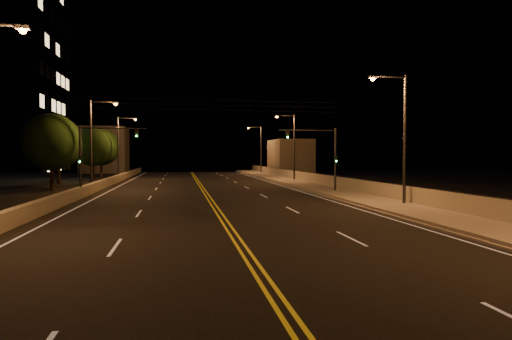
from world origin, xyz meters
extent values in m
cube|color=black|center=(0.00, 20.00, 0.01)|extent=(18.00, 120.00, 0.02)
cube|color=gray|center=(10.80, 20.00, 0.15)|extent=(3.60, 120.00, 0.30)
cube|color=gray|center=(8.93, 20.00, 0.07)|extent=(0.14, 120.00, 0.15)
cube|color=gray|center=(12.45, 20.00, 0.80)|extent=(0.30, 120.00, 1.00)
cube|color=gray|center=(-9.84, 20.00, 0.43)|extent=(0.45, 120.00, 0.86)
cube|color=slate|center=(16.50, 66.02, 2.99)|extent=(6.00, 10.00, 5.98)
cube|color=slate|center=(-16.00, 78.07, 4.27)|extent=(8.00, 8.00, 8.53)
cylinder|color=black|center=(12.45, 20.00, 1.33)|extent=(0.06, 120.00, 0.06)
cube|color=silver|center=(-8.60, 20.00, 0.02)|extent=(0.12, 116.00, 0.00)
cube|color=silver|center=(8.60, 20.00, 0.02)|extent=(0.12, 116.00, 0.00)
cube|color=gold|center=(-0.15, 20.00, 0.02)|extent=(0.12, 116.00, 0.00)
cube|color=gold|center=(0.15, 20.00, 0.02)|extent=(0.12, 116.00, 0.00)
cube|color=silver|center=(-4.50, 10.50, 0.02)|extent=(0.12, 3.00, 0.00)
cube|color=silver|center=(-4.50, 19.50, 0.02)|extent=(0.12, 3.00, 0.00)
cube|color=silver|center=(-4.50, 28.50, 0.02)|extent=(0.12, 3.00, 0.00)
cube|color=silver|center=(-4.50, 37.50, 0.02)|extent=(0.12, 3.00, 0.00)
cube|color=silver|center=(-4.50, 46.50, 0.02)|extent=(0.12, 3.00, 0.00)
cube|color=silver|center=(-4.50, 55.50, 0.02)|extent=(0.12, 3.00, 0.00)
cube|color=silver|center=(-4.50, 64.50, 0.02)|extent=(0.12, 3.00, 0.00)
cube|color=silver|center=(-4.50, 73.50, 0.02)|extent=(0.12, 3.00, 0.00)
cube|color=silver|center=(4.50, 10.50, 0.02)|extent=(0.12, 3.00, 0.00)
cube|color=silver|center=(4.50, 19.50, 0.02)|extent=(0.12, 3.00, 0.00)
cube|color=silver|center=(4.50, 28.50, 0.02)|extent=(0.12, 3.00, 0.00)
cube|color=silver|center=(4.50, 37.50, 0.02)|extent=(0.12, 3.00, 0.00)
cube|color=silver|center=(4.50, 46.50, 0.02)|extent=(0.12, 3.00, 0.00)
cube|color=silver|center=(4.50, 55.50, 0.02)|extent=(0.12, 3.00, 0.00)
cube|color=silver|center=(4.50, 64.50, 0.02)|extent=(0.12, 3.00, 0.00)
cube|color=silver|center=(4.50, 73.50, 0.02)|extent=(0.12, 3.00, 0.00)
cylinder|color=#2D2D33|center=(11.80, 19.47, 4.19)|extent=(0.20, 0.20, 8.37)
cylinder|color=#2D2D33|center=(10.70, 19.47, 8.22)|extent=(2.20, 0.12, 0.12)
cube|color=#2D2D33|center=(9.60, 19.47, 8.15)|extent=(0.50, 0.25, 0.14)
sphere|color=#FF9E2D|center=(9.60, 19.47, 8.05)|extent=(0.28, 0.28, 0.28)
cylinder|color=#2D2D33|center=(11.80, 45.96, 4.19)|extent=(0.20, 0.20, 8.37)
cylinder|color=#2D2D33|center=(10.70, 45.96, 8.22)|extent=(2.20, 0.12, 0.12)
cube|color=#2D2D33|center=(9.60, 45.96, 8.15)|extent=(0.50, 0.25, 0.14)
sphere|color=#FF9E2D|center=(9.60, 45.96, 8.05)|extent=(0.28, 0.28, 0.28)
cylinder|color=#2D2D33|center=(11.80, 68.08, 4.19)|extent=(0.20, 0.20, 8.37)
cylinder|color=#2D2D33|center=(10.70, 68.08, 8.22)|extent=(2.20, 0.12, 0.12)
cube|color=#2D2D33|center=(9.60, 68.08, 8.15)|extent=(0.50, 0.25, 0.14)
sphere|color=#FF9E2D|center=(9.60, 68.08, 8.05)|extent=(0.28, 0.28, 0.28)
cube|color=#2D2D33|center=(-8.00, 12.15, 8.15)|extent=(0.50, 0.25, 0.14)
sphere|color=#FF9E2D|center=(-8.00, 12.15, 8.05)|extent=(0.28, 0.28, 0.28)
cylinder|color=#2D2D33|center=(-10.20, 35.72, 4.19)|extent=(0.20, 0.20, 8.37)
cylinder|color=#2D2D33|center=(-9.10, 35.72, 8.22)|extent=(2.20, 0.12, 0.12)
cube|color=#2D2D33|center=(-8.00, 35.72, 8.15)|extent=(0.50, 0.25, 0.14)
sphere|color=#FF9E2D|center=(-8.00, 35.72, 8.05)|extent=(0.28, 0.28, 0.28)
cylinder|color=#2D2D33|center=(-10.20, 53.19, 4.19)|extent=(0.20, 0.20, 8.37)
cylinder|color=#2D2D33|center=(-9.10, 53.19, 8.22)|extent=(2.20, 0.12, 0.12)
cube|color=#2D2D33|center=(-8.00, 53.19, 8.15)|extent=(0.50, 0.25, 0.14)
sphere|color=#FF9E2D|center=(-8.00, 53.19, 8.05)|extent=(0.28, 0.28, 0.28)
cylinder|color=#2D2D33|center=(11.00, 29.57, 2.82)|extent=(0.18, 0.18, 5.64)
cylinder|color=#2D2D33|center=(8.50, 29.57, 5.44)|extent=(5.00, 0.10, 0.10)
cube|color=black|center=(6.75, 29.57, 5.09)|extent=(0.28, 0.18, 0.80)
sphere|color=#19FF4C|center=(6.75, 29.46, 4.84)|extent=(0.14, 0.14, 0.14)
cube|color=black|center=(11.00, 29.42, 3.00)|extent=(0.22, 0.14, 0.55)
cylinder|color=#2D2D33|center=(-9.80, 29.57, 2.82)|extent=(0.18, 0.18, 5.64)
cylinder|color=#2D2D33|center=(-7.30, 29.57, 5.44)|extent=(5.00, 0.10, 0.10)
cube|color=black|center=(-5.55, 29.57, 5.09)|extent=(0.28, 0.18, 0.80)
sphere|color=#19FF4C|center=(-5.55, 29.46, 4.84)|extent=(0.14, 0.14, 0.14)
cube|color=black|center=(-9.80, 29.42, 3.00)|extent=(0.22, 0.14, 0.55)
cylinder|color=black|center=(0.00, 29.50, 7.00)|extent=(22.00, 0.03, 0.03)
cylinder|color=black|center=(0.00, 29.50, 7.40)|extent=(22.00, 0.03, 0.03)
cylinder|color=black|center=(0.00, 29.50, 7.80)|extent=(22.00, 0.03, 0.03)
cylinder|color=black|center=(-13.96, 37.06, 1.26)|extent=(0.36, 0.36, 2.52)
sphere|color=black|center=(-13.96, 37.06, 4.55)|extent=(5.32, 5.32, 5.32)
cylinder|color=black|center=(-15.94, 46.90, 1.24)|extent=(0.36, 0.36, 2.48)
sphere|color=black|center=(-15.94, 46.90, 4.47)|extent=(5.23, 5.23, 5.23)
cylinder|color=black|center=(-13.50, 53.95, 1.24)|extent=(0.36, 0.36, 2.49)
sphere|color=black|center=(-13.50, 53.95, 4.49)|extent=(5.25, 5.25, 5.25)
cylinder|color=black|center=(-13.22, 58.22, 1.23)|extent=(0.36, 0.36, 2.46)
sphere|color=black|center=(-13.22, 58.22, 4.44)|extent=(5.19, 5.19, 5.19)
camera|label=1|loc=(-2.17, -5.45, 3.33)|focal=30.00mm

